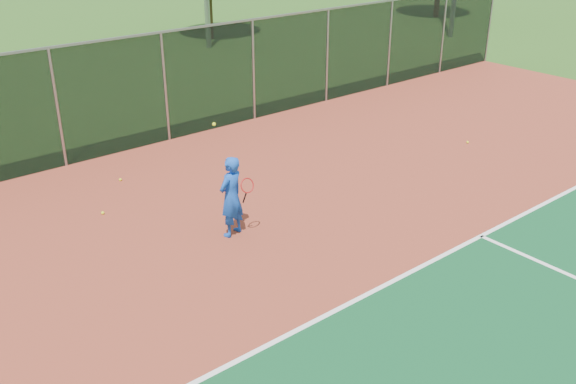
% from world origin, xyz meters
% --- Properties ---
extents(ground, '(120.00, 120.00, 0.00)m').
position_xyz_m(ground, '(0.00, 0.00, 0.00)').
color(ground, '#254F16').
rests_on(ground, ground).
extents(court_apron, '(30.00, 20.00, 0.02)m').
position_xyz_m(court_apron, '(0.00, 2.00, 0.01)').
color(court_apron, '#933925').
rests_on(court_apron, ground).
extents(fence_back, '(30.00, 0.06, 3.03)m').
position_xyz_m(fence_back, '(0.00, 12.00, 1.56)').
color(fence_back, black).
rests_on(fence_back, court_apron).
extents(tennis_player, '(0.70, 0.69, 2.41)m').
position_xyz_m(tennis_player, '(-1.82, 6.28, 0.86)').
color(tennis_player, blue).
rests_on(tennis_player, court_apron).
extents(practice_ball_1, '(0.07, 0.07, 0.07)m').
position_xyz_m(practice_ball_1, '(-3.48, 8.79, 0.06)').
color(practice_ball_1, yellow).
rests_on(practice_ball_1, court_apron).
extents(practice_ball_2, '(0.07, 0.07, 0.07)m').
position_xyz_m(practice_ball_2, '(0.14, 9.12, 0.06)').
color(practice_ball_2, yellow).
rests_on(practice_ball_2, court_apron).
extents(practice_ball_3, '(0.07, 0.07, 0.07)m').
position_xyz_m(practice_ball_3, '(6.26, 6.46, 0.06)').
color(practice_ball_3, yellow).
rests_on(practice_ball_3, court_apron).
extents(practice_ball_5, '(0.07, 0.07, 0.07)m').
position_xyz_m(practice_ball_5, '(-2.38, 10.20, 0.06)').
color(practice_ball_5, yellow).
rests_on(practice_ball_5, court_apron).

